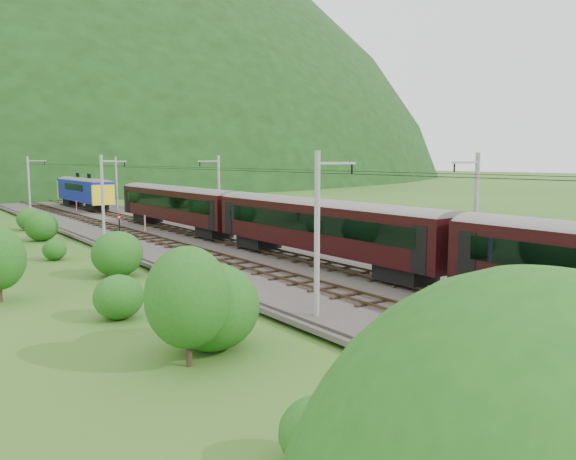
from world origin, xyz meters
TOP-DOWN VIEW (x-y plane):
  - ground at (0.00, 0.00)m, footprint 600.00×600.00m
  - railbed at (0.00, 10.00)m, footprint 14.00×220.00m
  - track_left at (-2.40, 10.00)m, footprint 2.40×220.00m
  - track_right at (2.40, 10.00)m, footprint 2.40×220.00m
  - catenary_left at (-6.12, 32.00)m, footprint 2.54×192.28m
  - catenary_right at (6.12, 32.00)m, footprint 2.54×192.28m
  - overhead_wires at (0.00, 10.00)m, footprint 4.83×198.00m
  - train at (2.40, -2.05)m, footprint 3.16×151.35m
  - hazard_post_near at (-0.54, 36.03)m, footprint 0.18×0.18m
  - hazard_post_far at (0.16, 64.17)m, footprint 0.16×0.16m
  - signal at (-4.36, 33.01)m, footprint 0.23×0.23m
  - vegetation_left at (-14.78, 23.14)m, footprint 12.55×149.31m
  - vegetation_right at (12.41, 4.36)m, footprint 5.42×97.39m

SIDE VIEW (x-z plane):
  - ground at x=0.00m, z-range 0.00..0.00m
  - railbed at x=0.00m, z-range 0.00..0.30m
  - track_left at x=-2.40m, z-range 0.24..0.51m
  - track_right at x=2.40m, z-range 0.24..0.51m
  - hazard_post_far at x=0.16m, z-range 0.30..1.84m
  - hazard_post_near at x=-0.54m, z-range 0.30..1.99m
  - vegetation_right at x=12.41m, z-range -0.14..3.02m
  - signal at x=-4.36m, z-range 0.48..2.56m
  - vegetation_left at x=-14.78m, z-range -0.75..6.21m
  - train at x=2.40m, z-range 0.96..6.47m
  - catenary_left at x=-6.12m, z-range 0.50..8.50m
  - catenary_right at x=6.12m, z-range 0.50..8.50m
  - overhead_wires at x=0.00m, z-range 7.08..7.12m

